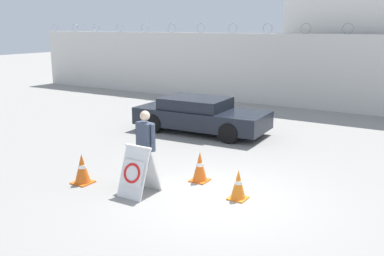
{
  "coord_description": "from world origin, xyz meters",
  "views": [
    {
      "loc": [
        4.03,
        -7.6,
        3.62
      ],
      "look_at": [
        -1.34,
        1.09,
        1.16
      ],
      "focal_mm": 40.0,
      "sensor_mm": 36.0,
      "label": 1
    }
  ],
  "objects": [
    {
      "name": "security_guard",
      "position": [
        -1.8,
        -0.17,
        0.99
      ],
      "size": [
        0.63,
        0.5,
        1.76
      ],
      "rotation": [
        0.0,
        0.0,
        2.89
      ],
      "color": "#514C42",
      "rests_on": "ground_plane"
    },
    {
      "name": "traffic_cone_near",
      "position": [
        -3.15,
        -0.87,
        0.35
      ],
      "size": [
        0.44,
        0.44,
        0.71
      ],
      "color": "orange",
      "rests_on": "ground_plane"
    },
    {
      "name": "ground_plane",
      "position": [
        0.0,
        0.0,
        0.0
      ],
      "size": [
        90.0,
        90.0,
        0.0
      ],
      "primitive_type": "plane",
      "color": "gray"
    },
    {
      "name": "perimeter_wall",
      "position": [
        -0.0,
        11.15,
        1.64
      ],
      "size": [
        36.0,
        0.3,
        3.73
      ],
      "color": "silver",
      "rests_on": "ground_plane"
    },
    {
      "name": "parked_car_front_coupe",
      "position": [
        -3.34,
        4.85,
        0.61
      ],
      "size": [
        4.65,
        2.09,
        1.2
      ],
      "rotation": [
        0.0,
        0.0,
        0.05
      ],
      "color": "black",
      "rests_on": "ground_plane"
    },
    {
      "name": "traffic_cone_far",
      "position": [
        0.37,
        0.2,
        0.32
      ],
      "size": [
        0.38,
        0.38,
        0.65
      ],
      "color": "orange",
      "rests_on": "ground_plane"
    },
    {
      "name": "barricade_sign",
      "position": [
        -1.62,
        -0.72,
        0.54
      ],
      "size": [
        0.68,
        0.81,
        1.1
      ],
      "rotation": [
        0.0,
        0.0,
        0.01
      ],
      "color": "white",
      "rests_on": "ground_plane"
    },
    {
      "name": "traffic_cone_mid",
      "position": [
        -0.88,
        0.7,
        0.36
      ],
      "size": [
        0.4,
        0.4,
        0.72
      ],
      "color": "orange",
      "rests_on": "ground_plane"
    }
  ]
}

